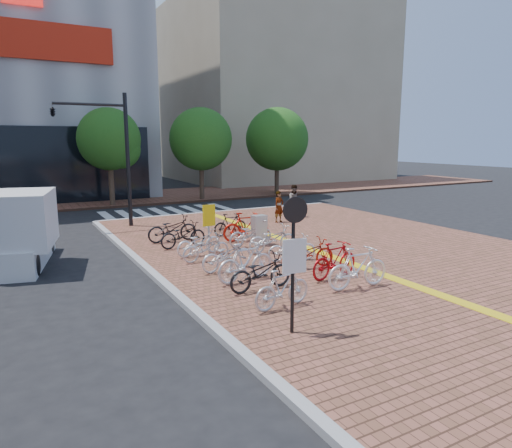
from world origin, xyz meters
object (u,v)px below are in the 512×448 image
bike_1 (261,272)px  traffic_light_pole (95,135)px  utility_box (259,230)px  bike_2 (246,262)px  bike_7 (172,229)px  bike_6 (183,235)px  bike_14 (246,227)px  notice_sign (294,249)px  pedestrian_b (295,201)px  bike_8 (358,268)px  yellow_sign (209,220)px  bike_11 (292,248)px  bike_5 (199,242)px  bike_10 (308,253)px  bike_0 (282,288)px  bike_9 (335,260)px  bike_4 (206,248)px  box_truck (13,231)px  pedestrian_a (279,207)px  bike_3 (227,255)px  bike_12 (272,239)px  bike_15 (230,224)px  bike_13 (251,233)px

bike_1 → traffic_light_pole: 11.96m
utility_box → traffic_light_pole: traffic_light_pole is taller
bike_2 → bike_7: (-0.17, 6.01, -0.04)m
bike_6 → utility_box: utility_box is taller
bike_14 → notice_sign: notice_sign is taller
bike_14 → pedestrian_b: size_ratio=1.15×
bike_8 → yellow_sign: bearing=22.6°
bike_2 → bike_11: bike_2 is taller
bike_5 → traffic_light_pole: traffic_light_pole is taller
bike_6 → bike_10: bike_6 is taller
bike_0 → bike_9: 2.96m
bike_8 → bike_10: 2.33m
bike_4 → box_truck: box_truck is taller
bike_8 → utility_box: size_ratio=1.68×
bike_2 → pedestrian_b: 11.41m
bike_7 → pedestrian_a: (6.02, 1.68, 0.24)m
bike_3 → bike_10: bike_3 is taller
bike_1 → bike_12: bearing=-38.0°
bike_0 → bike_6: size_ratio=0.89×
bike_3 → bike_4: (-0.14, 1.35, -0.03)m
bike_9 → pedestrian_b: (4.99, 9.64, 0.30)m
bike_3 → bike_11: bearing=-100.9°
bike_11 → utility_box: bearing=7.2°
bike_6 → bike_7: bike_7 is taller
bike_1 → bike_10: size_ratio=1.04×
bike_11 → utility_box: size_ratio=1.47×
utility_box → bike_14: bearing=98.9°
bike_15 → bike_10: bearing=175.7°
bike_2 → bike_9: (2.44, -0.98, -0.03)m
bike_3 → box_truck: 7.25m
bike_4 → utility_box: utility_box is taller
bike_7 → bike_4: bearing=-180.0°
bike_3 → notice_sign: size_ratio=0.63×
bike_5 → utility_box: 2.68m
bike_2 → bike_14: 5.30m
bike_3 → yellow_sign: 2.39m
bike_1 → bike_13: bearing=-27.9°
bike_4 → pedestrian_a: pedestrian_a is taller
bike_11 → bike_12: (0.05, 1.36, 0.05)m
bike_2 → bike_5: size_ratio=1.07×
bike_7 → utility_box: bearing=-128.5°
bike_3 → notice_sign: bearing=161.2°
bike_15 → bike_8: bearing=175.9°
bike_8 → notice_sign: notice_sign is taller
bike_7 → bike_2: bearing=-179.1°
bike_11 → pedestrian_b: pedestrian_b is taller
bike_2 → bike_6: bearing=-7.3°
bike_14 → traffic_light_pole: size_ratio=0.32×
bike_14 → traffic_light_pole: 8.12m
bike_10 → pedestrian_b: 9.82m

